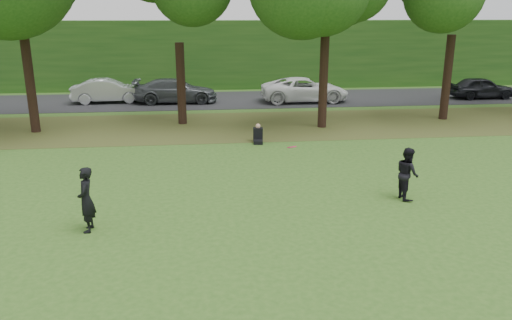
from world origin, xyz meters
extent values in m
plane|color=#2C5219|center=(0.00, 0.00, 0.00)|extent=(120.00, 120.00, 0.00)
cube|color=#4C3B1B|center=(0.00, 13.00, 0.01)|extent=(60.00, 7.00, 0.01)
cube|color=black|center=(0.00, 21.00, 0.01)|extent=(70.00, 7.00, 0.02)
cube|color=#1D4814|center=(0.00, 27.00, 2.50)|extent=(70.00, 3.00, 5.00)
imported|color=black|center=(-5.08, 0.75, 0.87)|extent=(0.43, 0.64, 1.75)
imported|color=black|center=(4.18, 2.13, 0.81)|extent=(0.64, 0.81, 1.62)
imported|color=#B2B3BA|center=(-7.86, 20.76, 0.77)|extent=(4.67, 1.95, 1.50)
imported|color=#43474B|center=(-3.60, 20.24, 0.78)|extent=(5.23, 2.17, 1.51)
imported|color=silver|center=(4.66, 19.70, 0.79)|extent=(5.57, 2.59, 1.54)
imported|color=black|center=(16.67, 19.69, 0.73)|extent=(4.18, 1.71, 1.42)
cylinder|color=#E21358|center=(0.47, 1.60, 1.90)|extent=(0.36, 0.34, 0.15)
cube|color=black|center=(0.42, 9.37, 0.08)|extent=(0.45, 0.59, 0.16)
cube|color=black|center=(0.45, 9.65, 0.36)|extent=(0.45, 0.38, 0.56)
sphere|color=tan|center=(0.45, 9.65, 0.72)|extent=(0.22, 0.22, 0.22)
cylinder|color=black|center=(-10.00, 12.80, 2.54)|extent=(0.44, 0.44, 5.08)
cylinder|color=black|center=(-3.00, 13.90, 2.06)|extent=(0.44, 0.44, 4.12)
cylinder|color=black|center=(4.00, 12.30, 2.31)|extent=(0.44, 0.44, 4.62)
cylinder|color=black|center=(11.00, 13.50, 2.23)|extent=(0.44, 0.44, 4.45)
camera|label=1|loc=(-2.05, -11.77, 5.52)|focal=35.00mm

